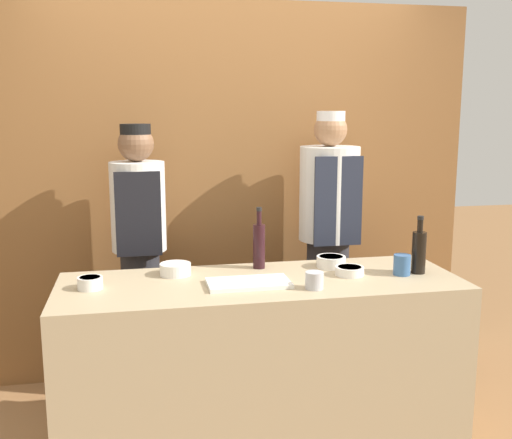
# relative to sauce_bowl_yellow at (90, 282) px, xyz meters

# --- Properties ---
(cabinet_wall) EXTENTS (3.20, 0.18, 2.40)m
(cabinet_wall) POSITION_rel_sauce_bowl_yellow_xyz_m (0.82, 1.08, 0.27)
(cabinet_wall) COLOR brown
(cabinet_wall) RESTS_ON ground_plane
(counter) EXTENTS (1.98, 0.68, 0.90)m
(counter) POSITION_rel_sauce_bowl_yellow_xyz_m (0.82, -0.02, -0.48)
(counter) COLOR tan
(counter) RESTS_ON ground_plane
(sauce_bowl_yellow) EXTENTS (0.12, 0.12, 0.06)m
(sauce_bowl_yellow) POSITION_rel_sauce_bowl_yellow_xyz_m (0.00, 0.00, 0.00)
(sauce_bowl_yellow) COLOR white
(sauce_bowl_yellow) RESTS_ON counter
(sauce_bowl_brown) EXTENTS (0.15, 0.15, 0.04)m
(sauce_bowl_brown) POSITION_rel_sauce_bowl_yellow_xyz_m (1.27, -0.01, -0.01)
(sauce_bowl_brown) COLOR white
(sauce_bowl_brown) RESTS_ON counter
(sauce_bowl_white) EXTENTS (0.16, 0.16, 0.06)m
(sauce_bowl_white) POSITION_rel_sauce_bowl_yellow_xyz_m (0.41, 0.16, 0.00)
(sauce_bowl_white) COLOR white
(sauce_bowl_white) RESTS_ON counter
(sauce_bowl_orange) EXTENTS (0.15, 0.15, 0.06)m
(sauce_bowl_orange) POSITION_rel_sauce_bowl_yellow_xyz_m (1.23, 0.15, 0.00)
(sauce_bowl_orange) COLOR white
(sauce_bowl_orange) RESTS_ON counter
(cutting_board) EXTENTS (0.40, 0.21, 0.02)m
(cutting_board) POSITION_rel_sauce_bowl_yellow_xyz_m (0.74, -0.09, -0.02)
(cutting_board) COLOR white
(cutting_board) RESTS_ON counter
(bottle_soy) EXTENTS (0.07, 0.07, 0.30)m
(bottle_soy) POSITION_rel_sauce_bowl_yellow_xyz_m (1.63, -0.04, 0.08)
(bottle_soy) COLOR black
(bottle_soy) RESTS_ON counter
(bottle_wine) EXTENTS (0.06, 0.06, 0.33)m
(bottle_wine) POSITION_rel_sauce_bowl_yellow_xyz_m (0.85, 0.21, 0.10)
(bottle_wine) COLOR black
(bottle_wine) RESTS_ON counter
(cup_blue) EXTENTS (0.09, 0.09, 0.10)m
(cup_blue) POSITION_rel_sauce_bowl_yellow_xyz_m (1.54, -0.06, 0.02)
(cup_blue) COLOR #386093
(cup_blue) RESTS_ON counter
(cup_steel) EXTENTS (0.09, 0.09, 0.08)m
(cup_steel) POSITION_rel_sauce_bowl_yellow_xyz_m (1.03, -0.20, 0.01)
(cup_steel) COLOR #B7B7BC
(cup_steel) RESTS_ON counter
(chef_left) EXTENTS (0.32, 0.32, 1.65)m
(chef_left) POSITION_rel_sauce_bowl_yellow_xyz_m (0.23, 0.71, -0.03)
(chef_left) COLOR #28282D
(chef_left) RESTS_ON ground_plane
(chef_right) EXTENTS (0.37, 0.37, 1.72)m
(chef_right) POSITION_rel_sauce_bowl_yellow_xyz_m (1.40, 0.71, -0.00)
(chef_right) COLOR #28282D
(chef_right) RESTS_ON ground_plane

